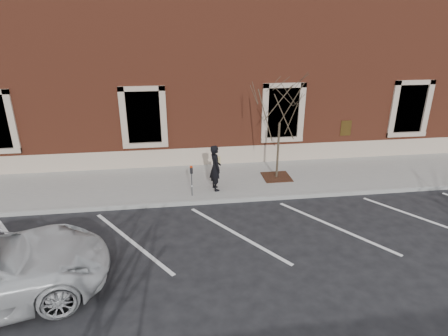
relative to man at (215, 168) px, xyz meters
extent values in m
plane|color=#28282B|center=(0.30, -0.83, -1.03)|extent=(120.00, 120.00, 0.00)
cube|color=#A19D97|center=(0.30, 0.92, -0.96)|extent=(40.00, 3.50, 0.15)
cube|color=#9E9E99|center=(0.30, -0.88, -0.96)|extent=(40.00, 0.12, 0.15)
cube|color=brown|center=(0.30, 6.92, 2.97)|extent=(40.00, 8.50, 8.00)
cube|color=tan|center=(0.30, 2.70, -0.48)|extent=(40.00, 0.06, 0.80)
cube|color=black|center=(-2.70, 2.82, 1.37)|extent=(1.40, 0.30, 2.20)
cube|color=tan|center=(-2.70, 2.65, 0.17)|extent=(1.90, 0.20, 0.20)
cube|color=black|center=(3.30, 2.82, 1.37)|extent=(1.40, 0.30, 2.20)
cube|color=tan|center=(3.30, 2.65, 0.17)|extent=(1.90, 0.20, 0.20)
cube|color=black|center=(9.30, 2.82, 1.37)|extent=(1.40, 0.30, 2.20)
cube|color=tan|center=(9.30, 2.65, 0.17)|extent=(1.90, 0.20, 0.20)
imported|color=black|center=(0.00, 0.00, 0.00)|extent=(0.54, 0.71, 1.77)
cylinder|color=#595B60|center=(-0.92, -0.44, -0.44)|extent=(0.04, 0.04, 0.89)
cube|color=black|center=(-0.92, -0.44, 0.12)|extent=(0.11, 0.08, 0.23)
cube|color=red|center=(-0.92, -0.44, 0.26)|extent=(0.10, 0.08, 0.05)
cube|color=white|center=(-0.92, -0.48, -0.48)|extent=(0.04, 0.00, 0.06)
cube|color=#422015|center=(2.63, 0.83, -0.87)|extent=(1.12, 1.12, 0.03)
cylinder|color=#413327|center=(2.63, 0.83, 0.27)|extent=(0.09, 0.09, 2.30)
camera|label=1|loc=(-1.42, -12.95, 5.18)|focal=30.00mm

